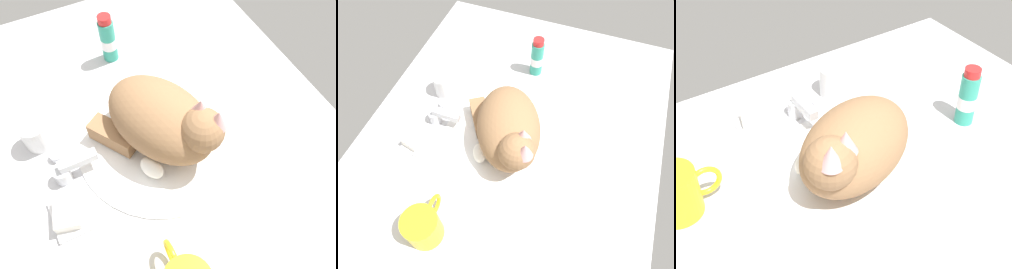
{
  "view_description": "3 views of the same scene",
  "coord_description": "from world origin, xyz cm",
  "views": [
    {
      "loc": [
        -36.74,
        16.23,
        65.54
      ],
      "look_at": [
        -2.25,
        -0.73,
        4.42
      ],
      "focal_mm": 36.08,
      "sensor_mm": 36.0,
      "label": 1
    },
    {
      "loc": [
        -43.49,
        -15.13,
        75.49
      ],
      "look_at": [
        -1.81,
        0.04,
        6.87
      ],
      "focal_mm": 33.52,
      "sensor_mm": 36.0,
      "label": 2
    },
    {
      "loc": [
        -37.7,
        -53.11,
        65.39
      ],
      "look_at": [
        -0.16,
        3.48,
        7.89
      ],
      "focal_mm": 51.94,
      "sensor_mm": 36.0,
      "label": 3
    }
  ],
  "objects": [
    {
      "name": "coffee_mug",
      "position": [
        -30.13,
        9.67,
        4.55
      ],
      "size": [
        12.57,
        8.32,
        9.1
      ],
      "color": "yellow",
      "rests_on": "ground_plane"
    },
    {
      "name": "toothpaste_bottle",
      "position": [
        28.94,
        0.87,
        6.17
      ],
      "size": [
        4.01,
        4.01,
        13.27
      ],
      "color": "teal",
      "rests_on": "ground_plane"
    },
    {
      "name": "ground_plane",
      "position": [
        0.0,
        0.0,
        -1.5
      ],
      "size": [
        110.0,
        82.5,
        3.0
      ],
      "primitive_type": "cube",
      "color": "silver"
    },
    {
      "name": "soap_dish",
      "position": [
        -8.64,
        24.08,
        0.6
      ],
      "size": [
        9.0,
        6.4,
        1.2
      ],
      "primitive_type": "cube",
      "color": "white",
      "rests_on": "ground_plane"
    },
    {
      "name": "sink_basin",
      "position": [
        0.0,
        0.0,
        0.46
      ],
      "size": [
        37.86,
        37.86,
        0.93
      ],
      "primitive_type": "cylinder",
      "color": "white",
      "rests_on": "ground_plane"
    },
    {
      "name": "soap_bar",
      "position": [
        -8.64,
        24.08,
        2.48
      ],
      "size": [
        7.4,
        6.27,
        2.57
      ],
      "primitive_type": "cube",
      "rotation": [
        0.0,
        0.0,
        -0.24
      ],
      "color": "white",
      "rests_on": "soap_dish"
    },
    {
      "name": "cat",
      "position": [
        -1.09,
        -0.34,
        8.24
      ],
      "size": [
        30.12,
        27.25,
        16.62
      ],
      "color": "#936B47",
      "rests_on": "sink_basin"
    },
    {
      "name": "rinse_cup",
      "position": [
        11.0,
        24.8,
        3.53
      ],
      "size": [
        6.16,
        6.16,
        7.06
      ],
      "color": "white",
      "rests_on": "ground_plane"
    },
    {
      "name": "faucet",
      "position": [
        0.0,
        21.37,
        2.48
      ],
      "size": [
        13.77,
        9.78,
        5.78
      ],
      "color": "silver",
      "rests_on": "ground_plane"
    }
  ]
}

